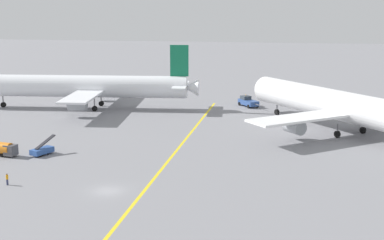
{
  "coord_description": "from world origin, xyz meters",
  "views": [
    {
      "loc": [
        24.67,
        -68.28,
        25.21
      ],
      "look_at": [
        6.21,
        29.82,
        4.0
      ],
      "focal_mm": 51.29,
      "sensor_mm": 36.0,
      "label": 1
    }
  ],
  "objects_px": {
    "airliner_at_gate_left": "(85,87)",
    "airliner_being_pushed": "(340,106)",
    "gse_belt_loader_portside": "(42,150)",
    "ground_crew_wing_walker_right": "(7,179)",
    "gse_fuel_bowser_stubby": "(3,148)",
    "pushback_tug": "(248,102)"
  },
  "relations": [
    {
      "from": "pushback_tug",
      "to": "ground_crew_wing_walker_right",
      "type": "distance_m",
      "value": 73.07
    },
    {
      "from": "airliner_at_gate_left",
      "to": "gse_belt_loader_portside",
      "type": "xyz_separation_m",
      "value": [
        8.47,
        -41.49,
        -4.6
      ]
    },
    {
      "from": "pushback_tug",
      "to": "ground_crew_wing_walker_right",
      "type": "relative_size",
      "value": 4.95
    },
    {
      "from": "airliner_at_gate_left",
      "to": "gse_fuel_bowser_stubby",
      "type": "distance_m",
      "value": 43.62
    },
    {
      "from": "airliner_at_gate_left",
      "to": "airliner_being_pushed",
      "type": "distance_m",
      "value": 61.16
    },
    {
      "from": "pushback_tug",
      "to": "ground_crew_wing_walker_right",
      "type": "height_order",
      "value": "pushback_tug"
    },
    {
      "from": "airliner_at_gate_left",
      "to": "airliner_being_pushed",
      "type": "bearing_deg",
      "value": -13.98
    },
    {
      "from": "airliner_at_gate_left",
      "to": "gse_fuel_bowser_stubby",
      "type": "xyz_separation_m",
      "value": [
        2.38,
        -43.36,
        -4.09
      ]
    },
    {
      "from": "gse_belt_loader_portside",
      "to": "gse_fuel_bowser_stubby",
      "type": "bearing_deg",
      "value": -162.95
    },
    {
      "from": "ground_crew_wing_walker_right",
      "to": "airliner_being_pushed",
      "type": "bearing_deg",
      "value": 41.05
    },
    {
      "from": "gse_belt_loader_portside",
      "to": "gse_fuel_bowser_stubby",
      "type": "distance_m",
      "value": 6.4
    },
    {
      "from": "airliner_being_pushed",
      "to": "gse_fuel_bowser_stubby",
      "type": "distance_m",
      "value": 63.87
    },
    {
      "from": "gse_fuel_bowser_stubby",
      "to": "ground_crew_wing_walker_right",
      "type": "height_order",
      "value": "gse_fuel_bowser_stubby"
    },
    {
      "from": "gse_belt_loader_portside",
      "to": "gse_fuel_bowser_stubby",
      "type": "relative_size",
      "value": 0.97
    },
    {
      "from": "pushback_tug",
      "to": "gse_belt_loader_portside",
      "type": "height_order",
      "value": "gse_belt_loader_portside"
    },
    {
      "from": "pushback_tug",
      "to": "ground_crew_wing_walker_right",
      "type": "xyz_separation_m",
      "value": [
        -28.3,
        -67.37,
        -0.31
      ]
    },
    {
      "from": "airliner_at_gate_left",
      "to": "airliner_being_pushed",
      "type": "height_order",
      "value": "airliner_being_pushed"
    },
    {
      "from": "pushback_tug",
      "to": "gse_belt_loader_portside",
      "type": "relative_size",
      "value": 1.68
    },
    {
      "from": "pushback_tug",
      "to": "gse_fuel_bowser_stubby",
      "type": "distance_m",
      "value": 64.86
    },
    {
      "from": "airliner_at_gate_left",
      "to": "ground_crew_wing_walker_right",
      "type": "distance_m",
      "value": 58.33
    },
    {
      "from": "ground_crew_wing_walker_right",
      "to": "gse_fuel_bowser_stubby",
      "type": "bearing_deg",
      "value": 120.97
    },
    {
      "from": "airliner_being_pushed",
      "to": "gse_fuel_bowser_stubby",
      "type": "relative_size",
      "value": 8.89
    }
  ]
}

